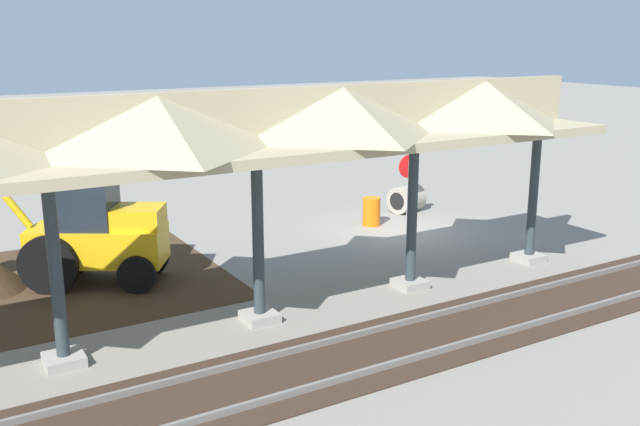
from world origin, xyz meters
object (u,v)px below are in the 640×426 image
object	(u,v)px
stop_sign	(408,173)
concrete_pipe	(406,199)
traffic_barrel	(371,212)
backhoe	(91,233)

from	to	relation	value
stop_sign	concrete_pipe	distance (m)	1.35
concrete_pipe	traffic_barrel	size ratio (longest dim) A/B	1.39
backhoe	traffic_barrel	bearing A→B (deg)	-173.93
backhoe	concrete_pipe	distance (m)	11.15
stop_sign	backhoe	xyz separation A→B (m)	(10.48, 1.11, -0.25)
concrete_pipe	stop_sign	bearing A→B (deg)	54.59
stop_sign	traffic_barrel	xyz separation A→B (m)	(1.56, 0.16, -1.07)
traffic_barrel	stop_sign	bearing A→B (deg)	-174.27
backhoe	concrete_pipe	xyz separation A→B (m)	(-10.97, -1.79, -0.81)
backhoe	traffic_barrel	xyz separation A→B (m)	(-8.93, -0.95, -0.81)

